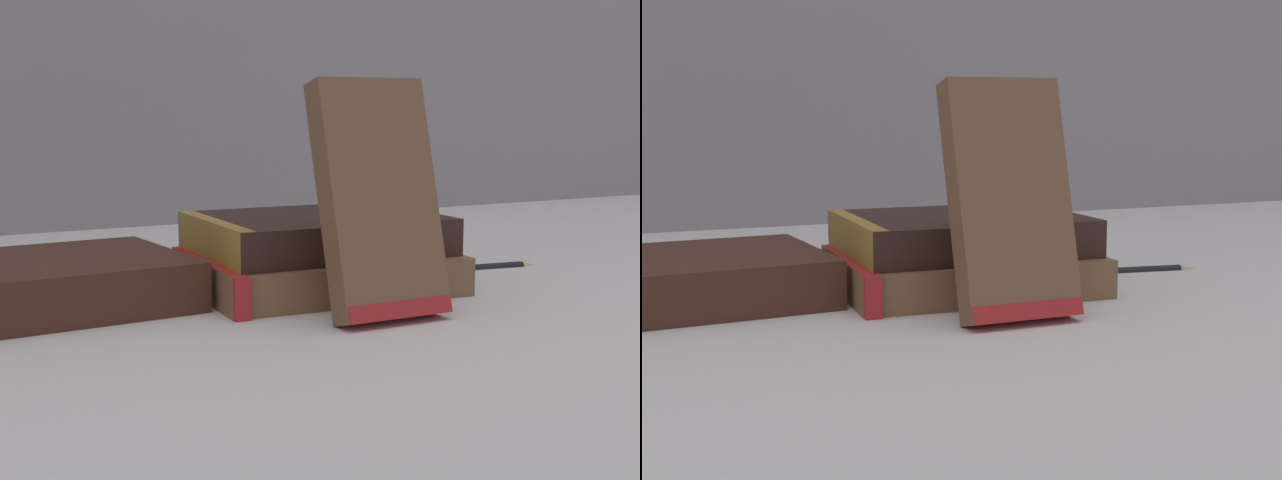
% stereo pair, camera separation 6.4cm
% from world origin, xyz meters
% --- Properties ---
extents(ground_plane, '(3.00, 3.00, 0.00)m').
position_xyz_m(ground_plane, '(0.00, 0.00, 0.00)').
color(ground_plane, silver).
extents(book_flat_bottom, '(0.21, 0.17, 0.03)m').
position_xyz_m(book_flat_bottom, '(-0.02, -0.00, 0.02)').
color(book_flat_bottom, brown).
rests_on(book_flat_bottom, ground_plane).
extents(book_flat_top, '(0.19, 0.15, 0.03)m').
position_xyz_m(book_flat_top, '(-0.01, 0.01, 0.05)').
color(book_flat_top, '#331E19').
rests_on(book_flat_top, book_flat_bottom).
extents(book_side_left, '(0.26, 0.17, 0.04)m').
position_xyz_m(book_side_left, '(-0.25, 0.03, 0.02)').
color(book_side_left, '#422319').
rests_on(book_side_left, ground_plane).
extents(book_leaning_front, '(0.08, 0.06, 0.17)m').
position_xyz_m(book_leaning_front, '(-0.02, -0.11, 0.08)').
color(book_leaning_front, brown).
rests_on(book_leaning_front, ground_plane).
extents(pocket_watch, '(0.06, 0.06, 0.01)m').
position_xyz_m(pocket_watch, '(0.02, -0.01, 0.06)').
color(pocket_watch, silver).
rests_on(pocket_watch, book_flat_top).
extents(reading_glasses, '(0.09, 0.05, 0.00)m').
position_xyz_m(reading_glasses, '(-0.08, 0.15, 0.00)').
color(reading_glasses, black).
rests_on(reading_glasses, ground_plane).
extents(fountain_pen, '(0.14, 0.03, 0.01)m').
position_xyz_m(fountain_pen, '(0.15, 0.01, 0.00)').
color(fountain_pen, black).
rests_on(fountain_pen, ground_plane).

